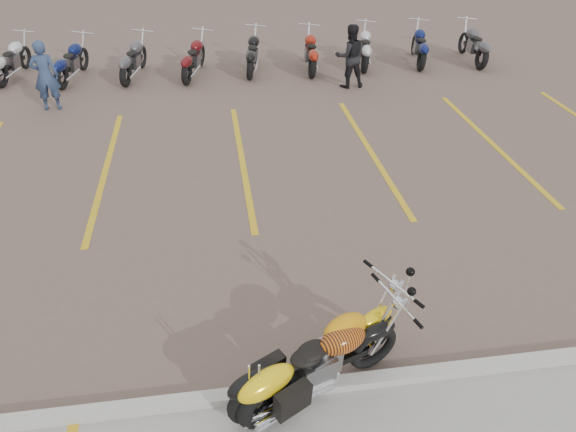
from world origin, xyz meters
The scene contains 8 objects.
ground centered at (0.00, 0.00, 0.00)m, with size 100.00×100.00×0.00m, color brown.
curb centered at (0.00, -2.00, 0.06)m, with size 60.00×0.18×0.12m, color #ADAAA3.
parking_stripes centered at (0.00, 4.00, 0.00)m, with size 38.00×5.50×0.01m, color gold, non-canonical shape.
yellow_cruiser centered at (0.39, -1.97, 0.46)m, with size 2.04×1.24×0.93m.
flame_cruiser centered at (0.32, -2.02, 0.45)m, with size 2.10×0.91×0.90m.
person_a centered at (-4.38, 7.43, 0.84)m, with size 0.61×0.40×1.67m, color navy.
person_b centered at (3.17, 7.94, 0.82)m, with size 0.80×0.62×1.64m, color black.
bg_bike_row centered at (-0.93, 9.69, 0.55)m, with size 17.46×2.08×1.10m.
Camera 1 is at (-0.58, -6.28, 5.19)m, focal length 35.00 mm.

